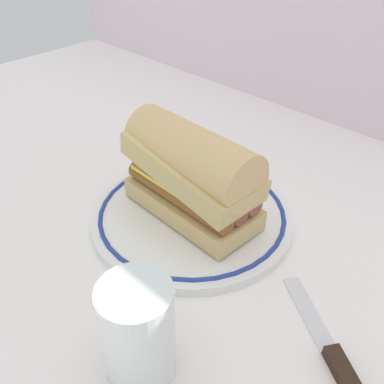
% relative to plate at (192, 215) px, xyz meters
% --- Properties ---
extents(ground_plane, '(1.50, 1.50, 0.00)m').
position_rel_plate_xyz_m(ground_plane, '(0.01, -0.04, -0.01)').
color(ground_plane, white).
extents(plate, '(0.26, 0.26, 0.01)m').
position_rel_plate_xyz_m(plate, '(0.00, 0.00, 0.00)').
color(plate, white).
rests_on(plate, ground_plane).
extents(sausage_sandwich, '(0.18, 0.09, 0.12)m').
position_rel_plate_xyz_m(sausage_sandwich, '(-0.00, 0.00, 0.07)').
color(sausage_sandwich, tan).
rests_on(sausage_sandwich, plate).
extents(drinking_glass, '(0.06, 0.06, 0.10)m').
position_rel_plate_xyz_m(drinking_glass, '(0.12, -0.19, 0.04)').
color(drinking_glass, silver).
rests_on(drinking_glass, ground_plane).
extents(butter_knife, '(0.13, 0.10, 0.01)m').
position_rel_plate_xyz_m(butter_knife, '(0.23, -0.05, -0.00)').
color(butter_knife, silver).
rests_on(butter_knife, ground_plane).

